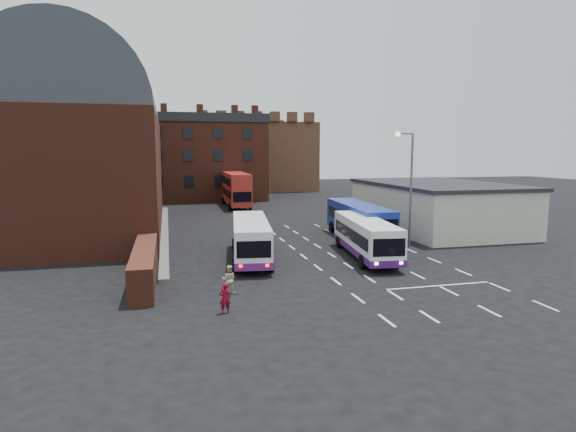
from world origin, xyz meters
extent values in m
plane|color=black|center=(0.00, 0.00, 0.00)|extent=(180.00, 180.00, 0.00)
cube|color=#602B1E|center=(-15.50, 21.00, 5.00)|extent=(12.00, 28.00, 10.00)
cylinder|color=#1E2328|center=(-15.50, 21.00, 10.00)|extent=(12.00, 26.00, 12.00)
cube|color=#602B1E|center=(-10.20, 2.00, 0.90)|extent=(1.20, 10.00, 1.80)
cube|color=beige|center=(15.00, 14.00, 2.00)|extent=(10.00, 16.00, 4.00)
cube|color=#282B30|center=(15.00, 14.00, 4.10)|extent=(10.40, 16.40, 0.30)
cube|color=brown|center=(-6.00, 46.00, 5.50)|extent=(22.00, 10.00, 11.00)
cube|color=brown|center=(6.00, 66.00, 6.00)|extent=(22.00, 22.00, 12.00)
cube|color=white|center=(-3.64, 5.61, 1.54)|extent=(3.44, 9.85, 2.19)
cube|color=black|center=(-3.64, 5.61, 1.67)|extent=(3.34, 8.67, 0.79)
cylinder|color=black|center=(-4.32, 8.80, 0.44)|extent=(0.36, 0.90, 0.88)
cylinder|color=black|center=(-5.17, 2.37, 0.44)|extent=(0.36, 0.90, 0.88)
cylinder|color=black|center=(-2.15, 8.52, 0.44)|extent=(0.36, 0.90, 0.88)
cylinder|color=black|center=(-3.00, 2.08, 0.44)|extent=(0.36, 0.90, 0.88)
cube|color=white|center=(3.95, 4.32, 1.51)|extent=(3.32, 9.70, 2.16)
cube|color=black|center=(3.95, 4.32, 1.64)|extent=(3.23, 8.51, 0.78)
cylinder|color=black|center=(4.64, 1.18, 0.43)|extent=(0.35, 0.89, 0.86)
cylinder|color=black|center=(5.43, 7.53, 0.43)|extent=(0.35, 0.89, 0.86)
cylinder|color=black|center=(2.50, 1.45, 0.43)|extent=(0.35, 0.89, 0.86)
cylinder|color=black|center=(3.29, 7.79, 0.43)|extent=(0.35, 0.89, 0.86)
cube|color=navy|center=(6.00, 10.50, 1.68)|extent=(3.09, 10.71, 2.40)
cube|color=black|center=(6.00, 10.50, 1.83)|extent=(3.07, 9.52, 0.87)
cylinder|color=black|center=(6.98, 7.07, 0.48)|extent=(0.33, 0.98, 0.96)
cylinder|color=black|center=(7.44, 14.17, 0.48)|extent=(0.33, 0.98, 0.96)
cylinder|color=black|center=(4.58, 7.22, 0.48)|extent=(0.33, 0.98, 0.96)
cylinder|color=black|center=(5.04, 14.32, 0.48)|extent=(0.33, 0.98, 0.96)
cube|color=red|center=(-0.39, 35.56, 2.42)|extent=(2.57, 10.88, 3.85)
cube|color=black|center=(-0.39, 35.56, 1.88)|extent=(2.61, 9.68, 0.89)
cylinder|color=black|center=(0.81, 32.09, 0.49)|extent=(0.29, 0.99, 0.99)
cylinder|color=black|center=(0.88, 39.39, 0.49)|extent=(0.29, 0.99, 0.99)
cylinder|color=black|center=(-1.65, 32.11, 0.49)|extent=(0.29, 0.99, 0.99)
cylinder|color=black|center=(-1.59, 39.42, 0.49)|extent=(0.29, 0.99, 0.99)
cylinder|color=slate|center=(8.60, 6.96, 4.18)|extent=(0.17, 0.17, 8.35)
cylinder|color=slate|center=(7.90, 6.76, 8.35)|extent=(1.43, 0.51, 0.10)
sphere|color=#FFF2CC|center=(7.20, 6.55, 8.30)|extent=(0.38, 0.38, 0.38)
imported|color=maroon|center=(-6.54, -4.60, 0.69)|extent=(0.51, 0.34, 1.38)
imported|color=#CBB590|center=(-5.99, -1.66, 0.73)|extent=(0.80, 0.68, 1.46)
camera|label=1|loc=(-8.83, -25.16, 7.15)|focal=30.00mm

